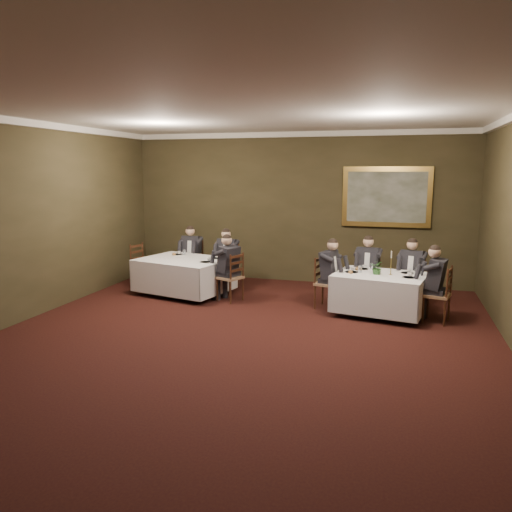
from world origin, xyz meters
The scene contains 26 objects.
ground centered at (0.00, 0.00, 0.00)m, with size 10.00×10.00×0.00m, color black.
ceiling centered at (0.00, 0.00, 3.50)m, with size 8.00×10.00×0.10m, color silver.
back_wall centered at (0.00, 5.00, 1.75)m, with size 8.00×0.10×3.50m, color #332D19.
crown_molding centered at (0.00, 0.00, 3.44)m, with size 8.00×10.00×0.12m.
table_main centered at (2.03, 2.61, 0.45)m, with size 1.80×1.50×0.67m.
table_second centered at (-2.05, 3.08, 0.45)m, with size 2.13×1.81×0.67m.
chair_main_backleft centered at (1.77, 3.50, 0.28)m, with size 0.49×0.47×1.00m.
diner_main_backleft centered at (1.77, 3.49, 0.51)m, with size 0.46×0.53×1.35m.
chair_main_backright centered at (2.61, 3.34, 0.28)m, with size 0.53×0.52×1.00m.
diner_main_backright centered at (2.61, 3.32, 0.51)m, with size 0.51×0.57×1.35m.
chair_main_endleft centered at (1.05, 2.81, 0.28)m, with size 0.52×0.53×1.00m.
diner_main_endleft centered at (1.06, 2.80, 0.51)m, with size 0.56×0.51×1.35m.
chair_main_endright centered at (3.02, 2.42, 0.28)m, with size 0.52×0.53×1.00m.
diner_main_endright centered at (3.01, 2.42, 0.51)m, with size 0.57×0.51×1.35m.
chair_sec_backleft centered at (-2.31, 4.13, 0.28)m, with size 0.45×0.43×1.00m.
diner_sec_backleft centered at (-2.31, 4.11, 0.51)m, with size 0.43×0.49×1.35m.
chair_sec_backright centered at (-1.34, 3.88, 0.28)m, with size 0.46×0.44×1.00m.
diner_sec_backright centered at (-1.34, 3.87, 0.51)m, with size 0.43×0.50×1.35m.
chair_sec_endright centered at (-0.92, 2.80, 0.28)m, with size 0.56×0.57×1.00m.
diner_sec_endright centered at (-0.93, 2.80, 0.51)m, with size 0.60×0.56×1.35m.
chair_sec_endleft centered at (-3.19, 3.36, 0.28)m, with size 0.52×0.54×1.00m.
centerpiece centered at (1.98, 2.57, 0.90)m, with size 0.24×0.21×0.27m, color #2D5926.
candlestick centered at (2.21, 2.61, 0.93)m, with size 0.07×0.07×0.45m.
place_setting_table_main centered at (1.73, 3.05, 0.80)m, with size 0.33×0.31×0.14m.
place_setting_table_second centered at (-2.39, 3.61, 0.80)m, with size 0.33×0.31×0.14m.
painting centered at (2.03, 4.94, 2.04)m, with size 1.93×0.09×1.33m.
Camera 1 is at (2.28, -6.57, 2.64)m, focal length 35.00 mm.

